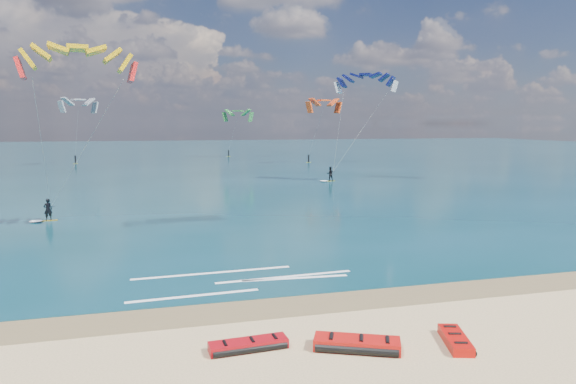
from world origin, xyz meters
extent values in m
plane|color=tan|center=(0.00, 40.00, 0.00)|extent=(320.00, 320.00, 0.00)
cube|color=brown|center=(0.00, 3.00, 0.00)|extent=(320.00, 2.40, 0.01)
cube|color=#0A333B|center=(0.00, 104.00, 0.02)|extent=(320.00, 200.00, 0.04)
cube|color=yellow|center=(-9.64, 24.41, 0.07)|extent=(1.25, 0.54, 0.05)
imported|color=black|center=(-9.64, 24.41, 0.88)|extent=(0.68, 0.57, 1.59)
cylinder|color=black|center=(-9.37, 24.15, 1.11)|extent=(0.49, 0.11, 0.04)
cube|color=#C0CC1E|center=(18.96, 43.90, 0.07)|extent=(1.42, 0.88, 0.06)
imported|color=black|center=(18.96, 43.90, 0.95)|extent=(0.91, 0.75, 1.73)
cylinder|color=black|center=(19.26, 43.60, 1.25)|extent=(0.53, 0.23, 0.04)
cube|color=white|center=(3.66, 6.61, 0.04)|extent=(6.53, 0.58, 0.01)
cube|color=white|center=(-0.64, 5.00, 0.04)|extent=(5.48, 0.54, 0.01)
cube|color=white|center=(4.08, 6.30, 0.04)|extent=(4.92, 0.59, 0.01)
cube|color=white|center=(0.50, 8.10, 0.04)|extent=(7.57, 0.51, 0.01)
camera|label=1|loc=(-2.05, -15.72, 7.10)|focal=32.00mm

